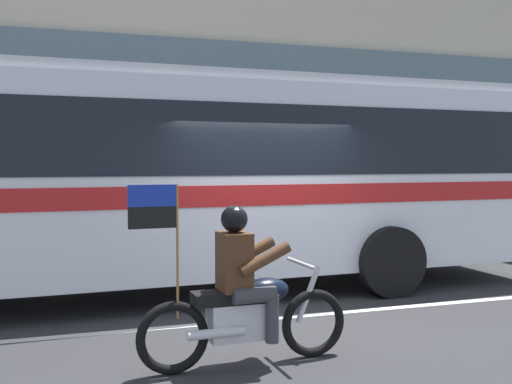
% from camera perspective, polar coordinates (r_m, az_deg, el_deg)
% --- Properties ---
extents(ground_plane, '(60.00, 60.00, 0.00)m').
position_cam_1_polar(ground_plane, '(8.26, 1.00, -10.95)').
color(ground_plane, '#2B2B2D').
extents(sidewalk_curb, '(28.00, 3.80, 0.15)m').
position_cam_1_polar(sidewalk_curb, '(13.09, -6.32, -5.45)').
color(sidewalk_curb, '#A39E93').
rests_on(sidewalk_curb, ground_plane).
extents(lane_center_stripe, '(26.60, 0.14, 0.01)m').
position_cam_1_polar(lane_center_stripe, '(7.71, 2.48, -11.94)').
color(lane_center_stripe, silver).
rests_on(lane_center_stripe, ground_plane).
extents(transit_bus, '(12.26, 3.04, 3.22)m').
position_cam_1_polar(transit_bus, '(8.86, -10.24, 2.26)').
color(transit_bus, silver).
rests_on(transit_bus, ground_plane).
extents(motorcycle_with_rider, '(2.20, 0.64, 1.78)m').
position_cam_1_polar(motorcycle_with_rider, '(5.84, -1.19, -10.10)').
color(motorcycle_with_rider, black).
rests_on(motorcycle_with_rider, ground_plane).
extents(fire_hydrant, '(0.22, 0.30, 0.75)m').
position_cam_1_polar(fire_hydrant, '(11.78, -7.29, -4.21)').
color(fire_hydrant, gold).
rests_on(fire_hydrant, sidewalk_curb).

